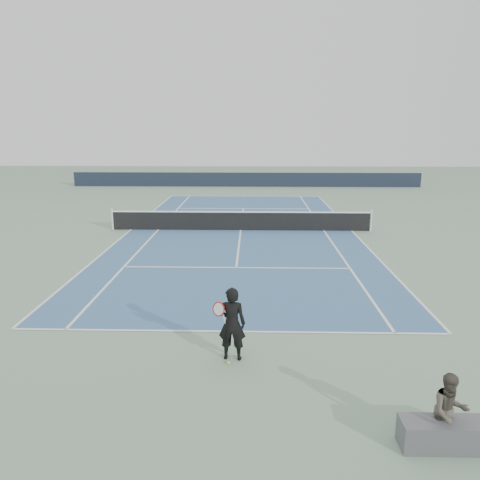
{
  "coord_description": "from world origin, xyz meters",
  "views": [
    {
      "loc": [
        0.57,
        -22.67,
        4.95
      ],
      "look_at": [
        0.14,
        -6.63,
        1.1
      ],
      "focal_mm": 35.0,
      "sensor_mm": 36.0,
      "label": 1
    }
  ],
  "objects_px": {
    "tennis_net": "(241,220)",
    "tennis_ball": "(228,363)",
    "tennis_player": "(232,324)",
    "spectator_bench": "(448,422)"
  },
  "relations": [
    {
      "from": "tennis_ball",
      "to": "tennis_player",
      "type": "bearing_deg",
      "value": 76.7
    },
    {
      "from": "tennis_player",
      "to": "tennis_ball",
      "type": "distance_m",
      "value": 0.84
    },
    {
      "from": "tennis_net",
      "to": "tennis_player",
      "type": "height_order",
      "value": "tennis_player"
    },
    {
      "from": "tennis_ball",
      "to": "spectator_bench",
      "type": "distance_m",
      "value": 4.45
    },
    {
      "from": "tennis_net",
      "to": "tennis_ball",
      "type": "relative_size",
      "value": 180.2
    },
    {
      "from": "tennis_player",
      "to": "tennis_ball",
      "type": "bearing_deg",
      "value": -103.3
    },
    {
      "from": "tennis_player",
      "to": "tennis_ball",
      "type": "height_order",
      "value": "tennis_player"
    },
    {
      "from": "tennis_ball",
      "to": "spectator_bench",
      "type": "xyz_separation_m",
      "value": [
        3.59,
        -2.59,
        0.42
      ]
    },
    {
      "from": "tennis_player",
      "to": "spectator_bench",
      "type": "xyz_separation_m",
      "value": [
        3.53,
        -2.86,
        -0.37
      ]
    },
    {
      "from": "tennis_ball",
      "to": "tennis_net",
      "type": "bearing_deg",
      "value": 90.32
    }
  ]
}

